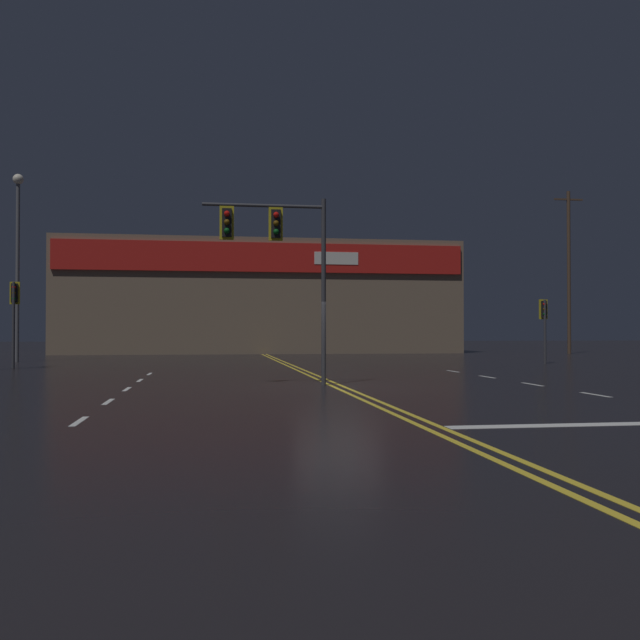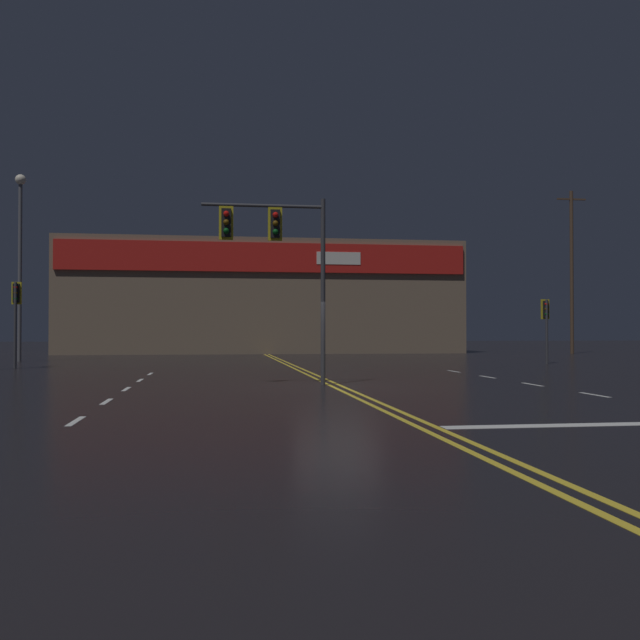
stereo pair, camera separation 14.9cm
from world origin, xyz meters
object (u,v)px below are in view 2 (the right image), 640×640
traffic_signal_corner_northeast (546,316)px  traffic_signal_corner_northwest (16,305)px  traffic_signal_median (274,243)px  streetlight_near_right (20,243)px

traffic_signal_corner_northeast → traffic_signal_corner_northwest: bearing=-178.7°
traffic_signal_median → traffic_signal_corner_northwest: (-10.45, 11.88, -1.45)m
traffic_signal_corner_northeast → streetlight_near_right: (-26.74, 6.56, 4.01)m
streetlight_near_right → traffic_signal_corner_northwest: bearing=-76.5°
traffic_signal_corner_northeast → streetlight_near_right: bearing=166.2°
streetlight_near_right → traffic_signal_corner_northeast: bearing=-13.8°
traffic_signal_median → traffic_signal_corner_northwest: traffic_signal_median is taller
traffic_signal_median → traffic_signal_corner_northeast: traffic_signal_median is taller
traffic_signal_median → traffic_signal_corner_northwest: size_ratio=1.47×
traffic_signal_median → traffic_signal_corner_northeast: 19.26m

